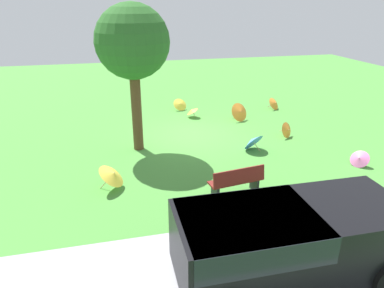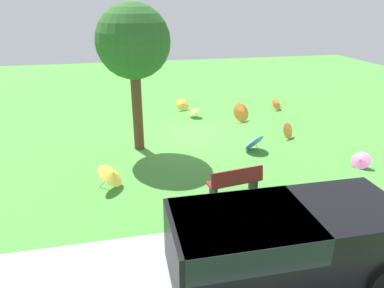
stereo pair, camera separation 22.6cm
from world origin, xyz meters
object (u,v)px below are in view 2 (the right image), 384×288
Objects in this scene: park_bench at (235,182)px; parasol_yellow_1 at (194,111)px; parasol_orange_3 at (289,131)px; parasol_yellow_4 at (183,104)px; parasol_blue_0 at (253,141)px; van_dark at (278,239)px; parasol_orange_0 at (242,112)px; shade_tree at (133,43)px; parasol_orange_1 at (277,104)px; parasol_pink_0 at (361,160)px; parasol_yellow_0 at (112,174)px.

parasol_yellow_1 is (-0.48, -7.52, -0.13)m from park_bench.
parasol_orange_3 reaches higher than parasol_yellow_4.
parasol_yellow_1 is (1.27, -4.48, -0.04)m from parasol_blue_0.
parasol_blue_0 is at bearing 25.36° from parasol_orange_3.
van_dark is 4.46× the size of parasol_orange_0.
parasol_orange_0 is at bearing -155.20° from shade_tree.
parasol_orange_0 is 2.76m from parasol_orange_3.
parasol_blue_0 is at bearing 105.11° from parasol_yellow_4.
shade_tree is 7.46× the size of parasol_yellow_1.
parasol_orange_1 is at bearing 168.26° from parasol_yellow_4.
van_dark is 5.41× the size of parasol_orange_1.
parasol_orange_1 is (-4.49, -0.31, -0.01)m from parasol_yellow_1.
shade_tree is at bearing 26.26° from parasol_orange_1.
parasol_yellow_4 is at bearing -119.17° from shade_tree.
parasol_orange_0 is at bearing 153.31° from parasol_yellow_1.
parasol_orange_0 is at bearing -68.55° from parasol_pink_0.
park_bench is at bearing 88.77° from parasol_yellow_4.
parasol_pink_0 is 0.77× the size of parasol_blue_0.
parasol_orange_3 is at bearing 71.40° from parasol_orange_1.
parasol_orange_3 is at bearing 113.80° from parasol_orange_0.
parasol_yellow_0 is 7.99m from parasol_orange_0.
park_bench is at bearing 10.64° from parasol_pink_0.
parasol_yellow_4 is at bearing -115.43° from parasol_yellow_0.
parasol_yellow_4 is at bearing -44.74° from parasol_orange_0.
parasol_yellow_1 is at bearing -74.22° from parasol_blue_0.
shade_tree is at bearing -15.50° from parasol_blue_0.
parasol_yellow_0 is 1.32× the size of parasol_pink_0.
shade_tree is 5.06× the size of parasol_orange_0.
parasol_blue_0 reaches higher than parasol_orange_3.
shade_tree is 8.96m from parasol_orange_1.
parasol_yellow_1 is at bearing -130.88° from shade_tree.
parasol_yellow_4 is at bearing -74.89° from parasol_blue_0.
parasol_pink_0 is at bearing 119.90° from parasol_yellow_4.
parasol_orange_0 is at bearing -111.51° from park_bench.
parasol_orange_3 is at bearing -154.64° from parasol_blue_0.
parasol_orange_0 reaches higher than parasol_blue_0.
parasol_blue_0 is 5.99m from parasol_yellow_4.
parasol_orange_1 is 1.01× the size of parasol_yellow_4.
van_dark is 2.79× the size of park_bench.
park_bench is 2.28× the size of parasol_orange_3.
parasol_yellow_0 is 8.19m from parasol_pink_0.
parasol_orange_0 is (2.20, -5.59, 0.15)m from parasol_pink_0.
parasol_orange_1 reaches higher than parasol_yellow_1.
van_dark is at bearing 39.60° from parasol_pink_0.
park_bench is 5.40m from parasol_orange_3.
parasol_yellow_0 is at bearing 38.25° from parasol_orange_1.
parasol_orange_3 is at bearing 131.75° from parasol_yellow_1.
parasol_pink_0 is at bearing 177.85° from parasol_yellow_0.
shade_tree is 7.25× the size of parasol_orange_3.
parasol_pink_0 is at bearing 155.20° from shade_tree.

